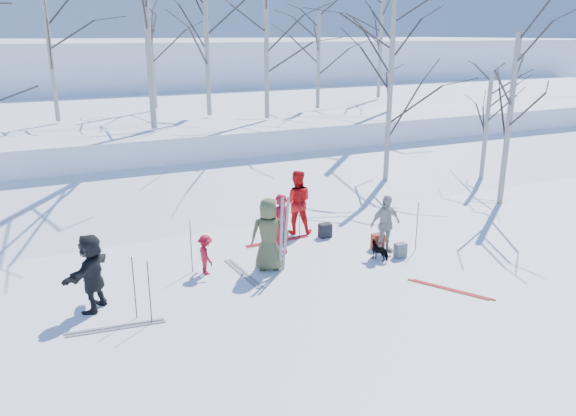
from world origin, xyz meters
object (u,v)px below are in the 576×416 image
skier_grey_west (92,272)px  backpack_red (378,241)px  skier_red_seated (206,255)px  skier_cream_east (385,224)px  backpack_dark (325,230)px  skier_red_north (280,225)px  dog (380,251)px  backpack_grey (400,250)px  skier_olive_center (269,234)px  skier_redor_behind (297,202)px

skier_grey_west → backpack_red: size_ratio=3.97×
skier_red_seated → skier_cream_east: (4.69, -0.64, 0.29)m
skier_grey_west → backpack_dark: bearing=141.0°
skier_red_north → backpack_red: size_ratio=3.90×
skier_cream_east → skier_grey_west: size_ratio=0.93×
dog → skier_red_north: bearing=-55.1°
skier_red_seated → dog: (4.28, -1.05, -0.25)m
skier_red_north → backpack_red: 2.72m
skier_red_north → skier_grey_west: 4.92m
dog → backpack_red: (0.37, 0.66, -0.03)m
skier_red_north → dog: skier_red_north is taller
skier_red_north → backpack_red: skier_red_north is taller
skier_red_north → backpack_grey: size_ratio=4.31×
skier_olive_center → skier_red_seated: size_ratio=1.84×
backpack_red → backpack_grey: 0.78m
skier_olive_center → backpack_dark: (2.34, 1.39, -0.70)m
backpack_grey → backpack_dark: (-1.03, 2.15, 0.01)m
skier_red_seated → dog: bearing=-107.2°
skier_cream_east → backpack_red: (-0.04, 0.25, -0.57)m
skier_redor_behind → skier_cream_east: bearing=147.1°
skier_olive_center → skier_red_north: 1.02m
skier_olive_center → backpack_dark: skier_olive_center is taller
backpack_red → skier_cream_east: bearing=-81.4°
dog → backpack_dark: 2.10m
skier_red_seated → backpack_grey: bearing=-106.8°
skier_cream_east → dog: bearing=-137.6°
skier_grey_west → backpack_red: 7.35m
skier_red_seated → backpack_dark: 3.95m
backpack_grey → skier_redor_behind: bearing=119.2°
skier_red_north → backpack_dark: size_ratio=4.09×
skier_redor_behind → dog: bearing=136.0°
skier_grey_west → backpack_grey: 7.55m
skier_olive_center → skier_red_seated: skier_olive_center is taller
backpack_red → backpack_dark: bearing=121.3°
skier_cream_east → skier_olive_center: bearing=173.0°
skier_redor_behind → skier_olive_center: bearing=75.1°
skier_red_seated → skier_cream_east: bearing=-101.2°
skier_olive_center → skier_red_seated: bearing=7.7°
skier_red_north → dog: size_ratio=2.84×
skier_redor_behind → skier_cream_east: (1.44, -2.34, -0.15)m
backpack_grey → backpack_dark: bearing=115.7°
backpack_red → backpack_grey: backpack_red is taller
skier_grey_west → backpack_red: (7.32, 0.35, -0.62)m
skier_red_seated → skier_red_north: bearing=-83.2°
dog → backpack_dark: bearing=-98.5°
skier_cream_east → dog: 0.79m
skier_redor_behind → skier_grey_west: 6.40m
skier_olive_center → skier_grey_west: bearing=27.4°
skier_red_north → backpack_red: bearing=148.8°
skier_grey_west → dog: 6.98m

